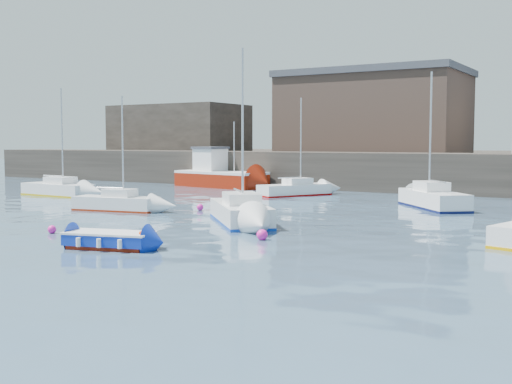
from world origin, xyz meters
The scene contains 15 objects.
water centered at (0.00, 0.00, 0.00)m, with size 220.00×220.00×0.00m, color #2D4760.
quay_wall centered at (0.00, 35.00, 1.50)m, with size 90.00×5.00×3.00m, color #28231E.
land_strip centered at (0.00, 53.00, 1.40)m, with size 90.00×32.00×2.80m, color #28231E.
warehouse centered at (-6.00, 43.00, 6.62)m, with size 16.40×10.40×7.60m.
bldg_west centered at (-28.00, 42.00, 5.30)m, with size 14.00×8.00×5.00m.
blue_dinghy centered at (-0.86, 3.15, 0.34)m, with size 3.47×2.19×0.61m.
fishing_boat centered at (-15.59, 31.55, 1.07)m, with size 8.78×4.54×5.54m.
sailboat_a centered at (-9.62, 12.78, 0.45)m, with size 5.11×2.45×6.38m.
sailboat_b centered at (-0.75, 11.80, 0.53)m, with size 5.81×6.02×8.17m.
sailboat_e centered at (-20.29, 18.09, 0.50)m, with size 6.02×2.16×7.64m.
sailboat_f centered at (5.17, 23.44, 0.56)m, with size 5.41×5.96×7.96m.
sailboat_h centered at (-5.83, 27.04, 0.46)m, with size 4.11×5.63×7.02m.
buoy_near centered at (-5.73, 4.76, 0.00)m, with size 0.36×0.36×0.36m, color #FF1EA4.
buoy_mid centered at (2.83, 7.78, 0.00)m, with size 0.44×0.44×0.44m, color #FF1EA4.
buoy_far centered at (-5.77, 15.42, 0.00)m, with size 0.38×0.38×0.38m, color #FF1EA4.
Camera 1 is at (15.60, -13.80, 3.87)m, focal length 45.00 mm.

